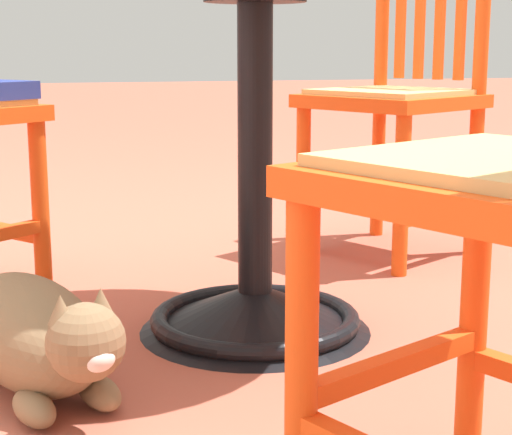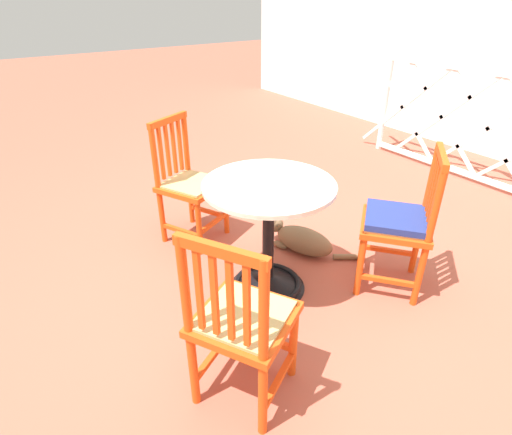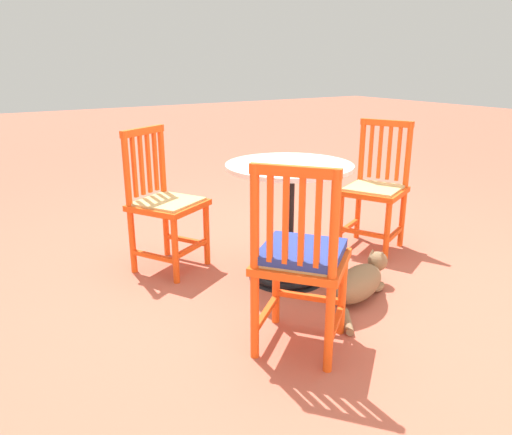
{
  "view_description": "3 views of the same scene",
  "coord_description": "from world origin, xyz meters",
  "px_view_note": "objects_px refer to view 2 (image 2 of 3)",
  "views": [
    {
      "loc": [
        -1.72,
        0.47,
        0.58
      ],
      "look_at": [
        -0.06,
        0.03,
        0.23
      ],
      "focal_mm": 59.7,
      "sensor_mm": 36.0,
      "label": 1
    },
    {
      "loc": [
        1.6,
        -1.22,
        1.68
      ],
      "look_at": [
        -0.15,
        -0.01,
        0.5
      ],
      "focal_mm": 28.81,
      "sensor_mm": 36.0,
      "label": 2
    },
    {
      "loc": [
        1.62,
        2.36,
        1.32
      ],
      "look_at": [
        0.06,
        -0.1,
        0.39
      ],
      "focal_mm": 34.77,
      "sensor_mm": 36.0,
      "label": 3
    }
  ],
  "objects_px": {
    "orange_chair_at_corner": "(399,224)",
    "orange_chair_near_fence": "(189,185)",
    "orange_chair_tucked_in": "(241,323)",
    "tabby_cat": "(300,239)",
    "cafe_table": "(268,250)"
  },
  "relations": [
    {
      "from": "orange_chair_near_fence",
      "to": "orange_chair_tucked_in",
      "type": "relative_size",
      "value": 1.0
    },
    {
      "from": "orange_chair_near_fence",
      "to": "orange_chair_at_corner",
      "type": "distance_m",
      "value": 1.47
    },
    {
      "from": "cafe_table",
      "to": "orange_chair_near_fence",
      "type": "relative_size",
      "value": 0.83
    },
    {
      "from": "orange_chair_near_fence",
      "to": "tabby_cat",
      "type": "bearing_deg",
      "value": 40.95
    },
    {
      "from": "orange_chair_tucked_in",
      "to": "tabby_cat",
      "type": "xyz_separation_m",
      "value": [
        -0.78,
        1.0,
        -0.34
      ]
    },
    {
      "from": "cafe_table",
      "to": "orange_chair_near_fence",
      "type": "xyz_separation_m",
      "value": [
        -0.84,
        -0.1,
        0.15
      ]
    },
    {
      "from": "tabby_cat",
      "to": "orange_chair_tucked_in",
      "type": "bearing_deg",
      "value": -52.23
    },
    {
      "from": "orange_chair_tucked_in",
      "to": "tabby_cat",
      "type": "relative_size",
      "value": 1.42
    },
    {
      "from": "orange_chair_at_corner",
      "to": "orange_chair_near_fence",
      "type": "bearing_deg",
      "value": -148.32
    },
    {
      "from": "orange_chair_near_fence",
      "to": "tabby_cat",
      "type": "relative_size",
      "value": 1.42
    },
    {
      "from": "orange_chair_tucked_in",
      "to": "tabby_cat",
      "type": "height_order",
      "value": "orange_chair_tucked_in"
    },
    {
      "from": "orange_chair_tucked_in",
      "to": "orange_chair_at_corner",
      "type": "distance_m",
      "value": 1.24
    },
    {
      "from": "orange_chair_tucked_in",
      "to": "orange_chair_near_fence",
      "type": "bearing_deg",
      "value": 161.9
    },
    {
      "from": "cafe_table",
      "to": "tabby_cat",
      "type": "height_order",
      "value": "cafe_table"
    },
    {
      "from": "cafe_table",
      "to": "tabby_cat",
      "type": "bearing_deg",
      "value": 115.25
    }
  ]
}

